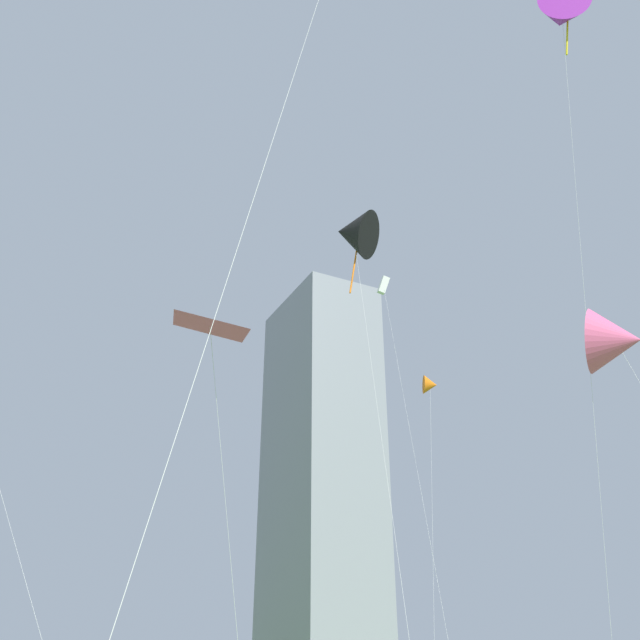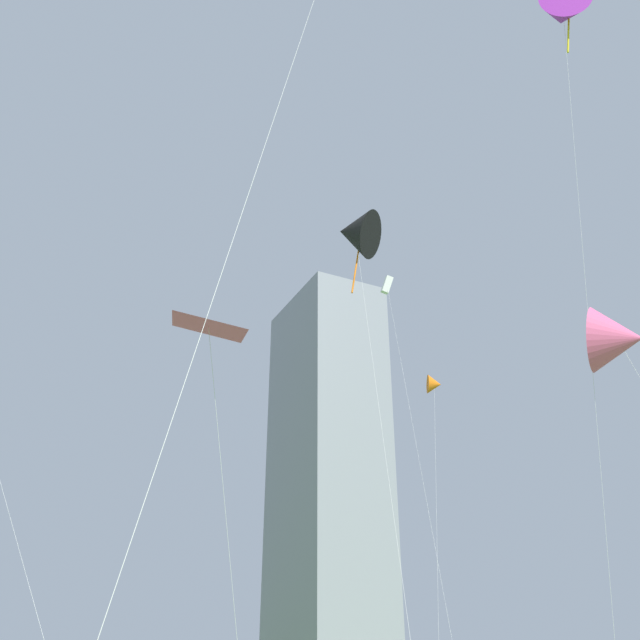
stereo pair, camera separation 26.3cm
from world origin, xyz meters
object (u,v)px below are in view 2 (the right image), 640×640
at_px(kite_flying_2, 387,286).
at_px(kite_flying_6, 355,233).
at_px(kite_flying_7, 563,10).
at_px(kite_flying_3, 434,384).
at_px(distant_highrise_0, 327,466).
at_px(kite_flying_4, 617,339).
at_px(kite_flying_1, 209,327).

relative_size(kite_flying_2, kite_flying_6, 1.19).
height_order(kite_flying_2, kite_flying_7, kite_flying_7).
relative_size(kite_flying_3, distant_highrise_0, 0.31).
bearing_deg(kite_flying_4, kite_flying_7, -77.00).
xyz_separation_m(kite_flying_2, distant_highrise_0, (17.99, 84.33, 7.22)).
xyz_separation_m(kite_flying_6, kite_flying_7, (8.48, -11.27, 8.58)).
height_order(kite_flying_3, kite_flying_6, kite_flying_6).
bearing_deg(distant_highrise_0, kite_flying_2, -113.27).
distance_m(kite_flying_3, kite_flying_6, 19.83).
relative_size(kite_flying_2, kite_flying_7, 0.91).
bearing_deg(kite_flying_6, kite_flying_3, 53.13).
xyz_separation_m(kite_flying_3, kite_flying_7, (-3.33, -27.02, 11.03)).
distance_m(kite_flying_1, kite_flying_4, 17.67).
height_order(kite_flying_4, kite_flying_7, kite_flying_7).
xyz_separation_m(kite_flying_1, kite_flying_6, (9.10, 12.35, 13.53)).
height_order(kite_flying_1, kite_flying_4, kite_flying_4).
distance_m(kite_flying_2, kite_flying_3, 9.30).
relative_size(kite_flying_1, kite_flying_2, 0.37).
bearing_deg(kite_flying_3, kite_flying_6, -126.87).
distance_m(kite_flying_1, kite_flying_2, 37.37).
relative_size(kite_flying_3, kite_flying_6, 0.87).
xyz_separation_m(kite_flying_3, kite_flying_6, (-11.81, -15.74, 2.45)).
bearing_deg(kite_flying_2, kite_flying_3, 13.08).
relative_size(kite_flying_3, kite_flying_4, 1.48).
bearing_deg(kite_flying_6, kite_flying_1, -126.38).
bearing_deg(kite_flying_1, distant_highrise_0, 72.65).
height_order(kite_flying_4, distant_highrise_0, distant_highrise_0).
distance_m(kite_flying_3, kite_flying_7, 29.37).
bearing_deg(kite_flying_4, kite_flying_6, 129.26).
height_order(kite_flying_4, kite_flying_6, kite_flying_6).
bearing_deg(kite_flying_7, distant_highrise_0, 81.13).
xyz_separation_m(kite_flying_4, distant_highrise_0, (17.52, 109.15, 23.81)).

